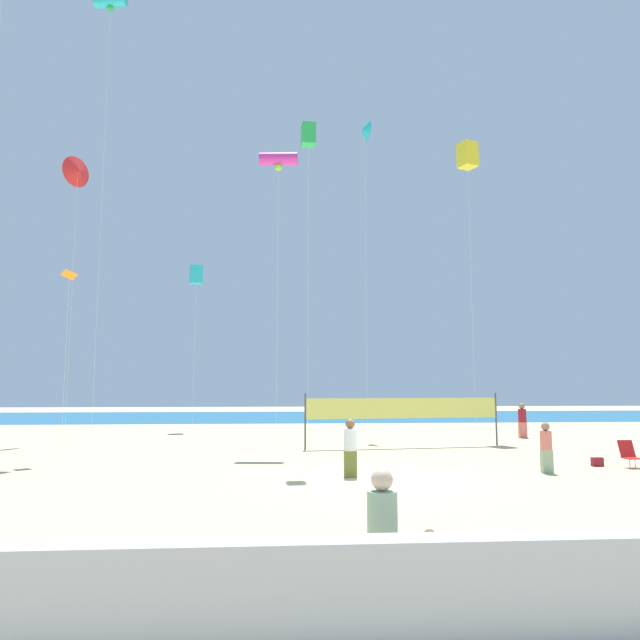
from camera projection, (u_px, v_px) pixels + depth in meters
name	position (u px, v px, depth m)	size (l,w,h in m)	color
ground_plane	(379.00, 479.00, 17.02)	(120.00, 120.00, 0.00)	#D1BC89
ocean_band	(310.00, 416.00, 52.03)	(120.00, 20.00, 0.01)	#1E6B99
boardwalk_ledge	(555.00, 587.00, 6.26)	(28.00, 0.44, 1.09)	#B7B7BC
mother_figure	(383.00, 532.00, 7.21)	(0.38, 0.38, 1.68)	navy
toddler_figure	(430.00, 566.00, 7.13)	(0.22, 0.22, 0.94)	gold
beachgoer_maroon_shirt	(522.00, 419.00, 30.48)	(0.41, 0.41, 1.81)	#EA7260
beachgoer_coral_shirt	(546.00, 446.00, 18.19)	(0.36, 0.36, 1.57)	#99B28C
beachgoer_white_shirt	(350.00, 446.00, 17.34)	(0.40, 0.40, 1.73)	olive
folding_beach_chair	(629.00, 453.00, 19.39)	(0.52, 0.65, 0.89)	red
volleyball_net	(404.00, 410.00, 25.84)	(8.97, 1.19, 2.40)	#4C4C51
beach_handbag	(597.00, 462.00, 19.61)	(0.37, 0.19, 0.30)	maroon
kite_cyan_tube	(111.00, 4.00, 28.01)	(1.63, 0.78, 21.51)	silver
kite_cyan_delta	(365.00, 131.00, 34.87)	(0.65, 1.28, 18.69)	silver
kite_red_delta	(78.00, 171.00, 31.25)	(1.24, 1.58, 15.12)	silver
kite_magenta_tube	(278.00, 160.00, 26.49)	(1.80, 0.76, 13.37)	silver
kite_yellow_box	(467.00, 156.00, 33.03)	(1.16, 1.16, 16.55)	silver
kite_cyan_box	(196.00, 275.00, 37.23)	(0.94, 0.94, 10.45)	silver
kite_green_box	(308.00, 136.00, 21.81)	(0.55, 0.55, 12.57)	silver
kite_orange_diamond	(70.00, 277.00, 22.09)	(0.53, 0.53, 7.16)	silver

